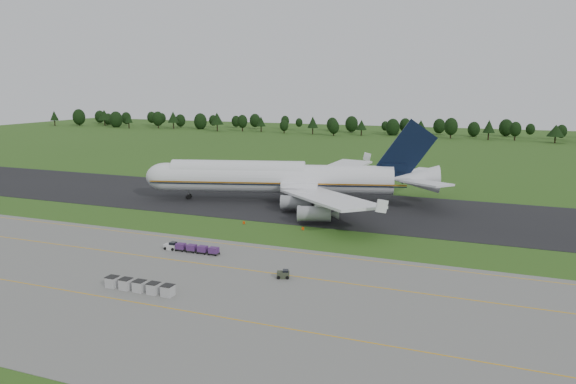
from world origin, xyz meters
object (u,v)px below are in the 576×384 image
at_px(aircraft, 282,178).
at_px(uld_row, 139,286).
at_px(baggage_train, 190,248).
at_px(utility_cart, 283,275).
at_px(edge_markers, 273,226).

bearing_deg(aircraft, uld_row, -85.53).
relative_size(baggage_train, uld_row, 0.97).
xyz_separation_m(baggage_train, uld_row, (3.48, -19.43, 0.10)).
bearing_deg(aircraft, utility_cart, -67.49).
distance_m(aircraft, utility_cart, 58.27).
bearing_deg(edge_markers, uld_row, -94.15).
xyz_separation_m(utility_cart, edge_markers, (-14.02, 28.43, -0.29)).
relative_size(baggage_train, edge_markers, 0.78).
bearing_deg(edge_markers, baggage_train, -106.49).
bearing_deg(aircraft, edge_markers, -71.97).
relative_size(utility_cart, edge_markers, 0.15).
height_order(uld_row, edge_markers, uld_row).
bearing_deg(utility_cart, edge_markers, 116.25).
height_order(utility_cart, uld_row, uld_row).
height_order(baggage_train, edge_markers, baggage_train).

